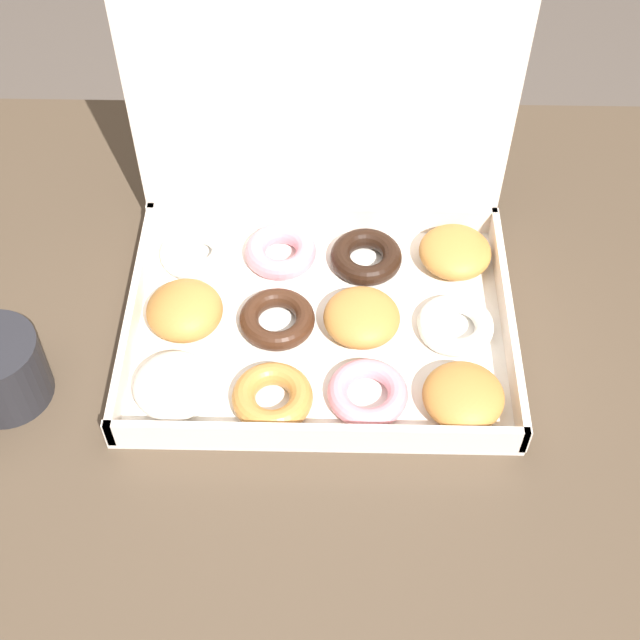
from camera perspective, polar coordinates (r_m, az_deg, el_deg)
name	(u,v)px	position (r m, az deg, el deg)	size (l,w,h in m)	color
ground_plane	(319,615)	(1.61, -0.09, -18.38)	(8.00, 8.00, 0.00)	#564C44
dining_table	(318,409)	(1.03, -0.13, -5.74)	(1.23, 0.90, 0.73)	#4C3D2D
donut_box	(319,280)	(0.96, -0.06, 2.57)	(0.42, 0.32, 0.32)	silver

